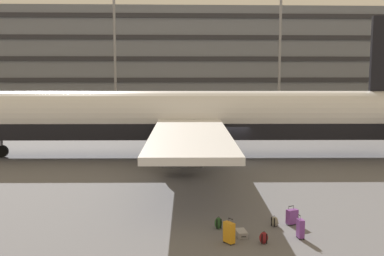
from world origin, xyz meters
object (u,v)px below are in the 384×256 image
object	(u,v)px
suitcase_upright	(292,217)
backpack_scuffed	(218,223)
suitcase_large	(241,234)
backpack_black	(264,238)
airliner	(182,118)
backpack_small	(275,222)
suitcase_laid_flat	(300,228)
suitcase_orange	(229,232)

from	to	relation	value
suitcase_upright	backpack_scuffed	bearing A→B (deg)	-172.57
suitcase_large	backpack_black	bearing A→B (deg)	-47.49
airliner	backpack_small	distance (m)	16.76
backpack_scuffed	airliner	bearing A→B (deg)	94.25
airliner	backpack_scuffed	distance (m)	16.58
suitcase_laid_flat	suitcase_large	xyz separation A→B (m)	(-2.28, 0.32, -0.29)
airliner	backpack_scuffed	xyz separation A→B (m)	(1.21, -16.31, -2.72)
suitcase_large	suitcase_orange	bearing A→B (deg)	-128.28
suitcase_laid_flat	backpack_small	distance (m)	1.60
suitcase_upright	suitcase_large	distance (m)	2.75
suitcase_laid_flat	backpack_small	world-z (taller)	suitcase_laid_flat
suitcase_orange	backpack_black	xyz separation A→B (m)	(1.32, -0.07, -0.22)
suitcase_upright	suitcase_orange	xyz separation A→B (m)	(-2.96, -2.10, 0.09)
suitcase_laid_flat	suitcase_orange	xyz separation A→B (m)	(-2.87, -0.42, 0.03)
airliner	backpack_small	bearing A→B (deg)	-77.31
suitcase_large	backpack_scuffed	distance (m)	1.26
airliner	backpack_black	xyz separation A→B (m)	(2.78, -18.05, -2.73)
backpack_black	suitcase_orange	bearing A→B (deg)	177.10
suitcase_upright	backpack_scuffed	size ratio (longest dim) A/B	1.46
suitcase_upright	suitcase_orange	bearing A→B (deg)	-144.71
airliner	suitcase_large	size ratio (longest dim) A/B	52.89
suitcase_laid_flat	backpack_scuffed	size ratio (longest dim) A/B	1.76
suitcase_orange	suitcase_upright	bearing A→B (deg)	35.29
backpack_small	suitcase_upright	bearing A→B (deg)	17.37
airliner	suitcase_orange	world-z (taller)	airliner
suitcase_laid_flat	backpack_scuffed	distance (m)	3.37
backpack_black	backpack_scuffed	size ratio (longest dim) A/B	0.94
suitcase_large	backpack_scuffed	xyz separation A→B (m)	(-0.83, 0.94, 0.12)
suitcase_upright	suitcase_large	bearing A→B (deg)	-150.27
suitcase_laid_flat	backpack_scuffed	world-z (taller)	suitcase_laid_flat
suitcase_large	backpack_small	distance (m)	1.94
backpack_small	backpack_scuffed	world-z (taller)	backpack_scuffed
backpack_small	backpack_scuffed	xyz separation A→B (m)	(-2.42, -0.17, 0.03)
backpack_black	backpack_small	distance (m)	2.10
suitcase_upright	backpack_black	size ratio (longest dim) A/B	1.56
suitcase_orange	backpack_black	distance (m)	1.34
airliner	suitcase_large	distance (m)	17.60
suitcase_orange	backpack_scuffed	bearing A→B (deg)	98.55
airliner	backpack_small	world-z (taller)	airliner
suitcase_upright	backpack_small	xyz separation A→B (m)	(-0.79, -0.25, -0.14)
suitcase_laid_flat	backpack_black	size ratio (longest dim) A/B	1.87
suitcase_large	airliner	bearing A→B (deg)	96.76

